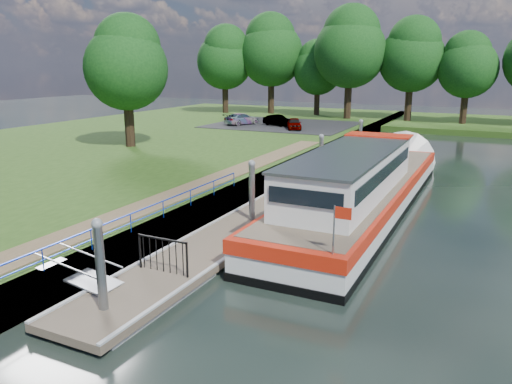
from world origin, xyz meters
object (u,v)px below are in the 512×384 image
at_px(car_c, 242,119).
at_px(car_b, 278,120).
at_px(barge, 366,186).
at_px(car_a, 294,123).
at_px(pontoon, 291,199).

bearing_deg(car_c, car_b, -149.10).
bearing_deg(barge, car_b, 122.42).
distance_m(car_a, car_b, 3.12).
bearing_deg(pontoon, car_c, 122.69).
bearing_deg(pontoon, barge, 10.01).
relative_size(barge, car_a, 6.70).
bearing_deg(car_b, car_c, 121.16).
relative_size(pontoon, car_a, 9.50).
bearing_deg(car_c, car_a, -169.83).
bearing_deg(barge, car_c, 129.38).
relative_size(barge, car_c, 5.26).
xyz_separation_m(pontoon, car_b, (-11.02, 23.65, 1.19)).
relative_size(car_a, car_b, 0.96).
height_order(pontoon, car_a, car_a).
relative_size(car_b, car_c, 0.82).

